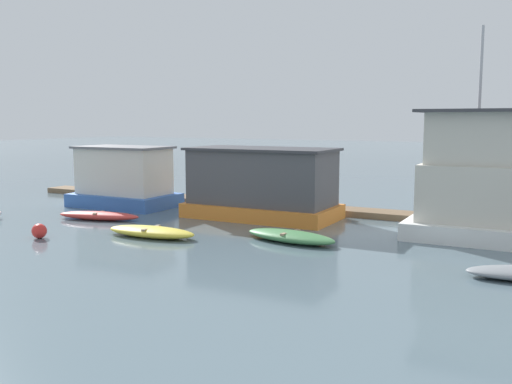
{
  "coord_description": "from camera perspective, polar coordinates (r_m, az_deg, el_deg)",
  "views": [
    {
      "loc": [
        11.91,
        -23.55,
        4.63
      ],
      "look_at": [
        0.0,
        -1.0,
        1.4
      ],
      "focal_mm": 40.0,
      "sensor_mm": 36.0,
      "label": 1
    }
  ],
  "objects": [
    {
      "name": "dinghy_yellow",
      "position": [
        23.11,
        -10.44,
        -3.93
      ],
      "size": [
        3.98,
        1.58,
        0.42
      ],
      "color": "yellow",
      "rests_on": "ground_plane"
    },
    {
      "name": "dinghy_red",
      "position": [
        27.58,
        -15.44,
        -2.29
      ],
      "size": [
        4.15,
        1.94,
        0.39
      ],
      "color": "red",
      "rests_on": "ground_plane"
    },
    {
      "name": "houseboat_orange",
      "position": [
        26.94,
        0.59,
        0.78
      ],
      "size": [
        7.11,
        3.54,
        3.33
      ],
      "color": "orange",
      "rests_on": "ground_plane"
    },
    {
      "name": "houseboat_blue",
      "position": [
        31.41,
        -13.07,
        1.31
      ],
      "size": [
        5.49,
        3.35,
        3.24
      ],
      "color": "#3866B7",
      "rests_on": "ground_plane"
    },
    {
      "name": "ground_plane",
      "position": [
        26.79,
        1.0,
        -2.73
      ],
      "size": [
        200.0,
        200.0,
        0.0
      ],
      "primitive_type": "plane",
      "color": "slate"
    },
    {
      "name": "dinghy_green",
      "position": [
        21.89,
        3.46,
        -4.44
      ],
      "size": [
        4.04,
        2.04,
        0.42
      ],
      "color": "#47844C",
      "rests_on": "ground_plane"
    },
    {
      "name": "buoy_red",
      "position": [
        24.02,
        -20.86,
        -3.66
      ],
      "size": [
        0.58,
        0.58,
        0.58
      ],
      "primitive_type": "sphere",
      "color": "red",
      "rests_on": "ground_plane"
    },
    {
      "name": "dock_walkway",
      "position": [
        29.49,
        3.68,
        -1.53
      ],
      "size": [
        33.8,
        1.52,
        0.3
      ],
      "primitive_type": "cube",
      "color": "brown",
      "rests_on": "ground_plane"
    },
    {
      "name": "houseboat_white",
      "position": [
        23.88,
        21.59,
        0.94
      ],
      "size": [
        5.38,
        4.08,
        8.19
      ],
      "color": "white",
      "rests_on": "ground_plane"
    }
  ]
}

